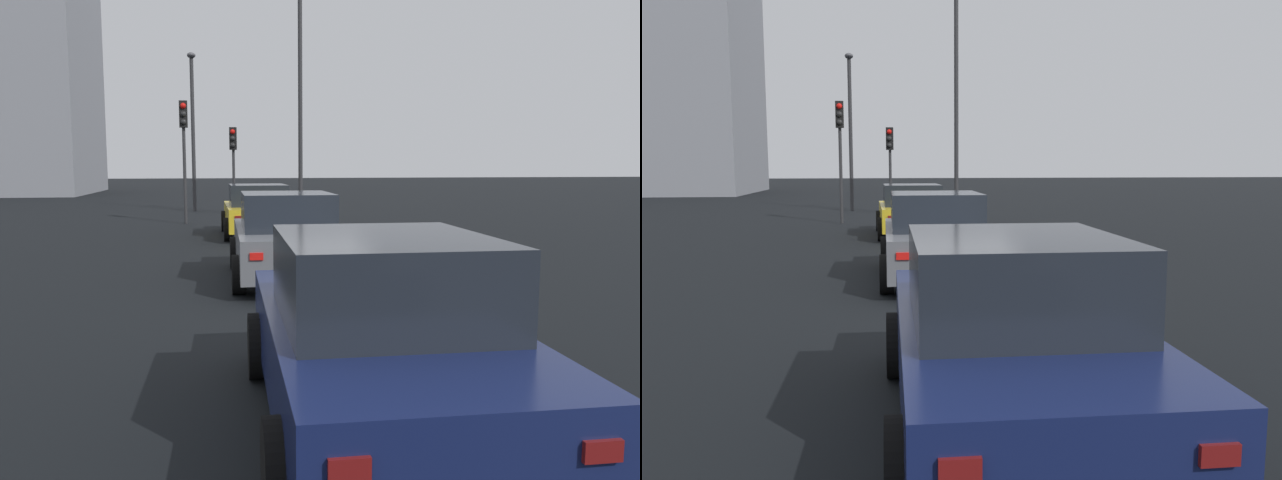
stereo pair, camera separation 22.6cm
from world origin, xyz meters
TOP-DOWN VIEW (x-y plane):
  - ground_plane at (0.00, 0.00)m, footprint 160.00×160.00m
  - car_yellow_lead at (8.20, 0.07)m, footprint 4.15×2.10m
  - car_grey_second at (1.16, -0.04)m, footprint 4.07×1.99m
  - car_navy_third at (-5.39, -0.09)m, footprint 4.16×1.97m
  - traffic_light_near_left at (12.12, 2.33)m, footprint 0.32×0.29m
  - traffic_light_near_right at (15.82, 0.59)m, footprint 0.33×0.30m
  - street_lamp_kerbside at (13.69, -1.88)m, footprint 0.56×0.36m
  - street_lamp_far at (18.07, 2.26)m, footprint 0.56×0.36m

SIDE VIEW (x-z plane):
  - ground_plane at x=0.00m, z-range -0.20..0.00m
  - car_yellow_lead at x=8.20m, z-range -0.02..1.47m
  - car_navy_third at x=-5.39m, z-range -0.03..1.53m
  - car_grey_second at x=1.16m, z-range -0.03..1.54m
  - traffic_light_near_right at x=15.82m, z-range 0.79..4.32m
  - traffic_light_near_left at x=12.12m, z-range 0.92..5.12m
  - street_lamp_far at x=18.07m, z-range 0.64..7.44m
  - street_lamp_kerbside at x=13.69m, z-range 0.67..9.15m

